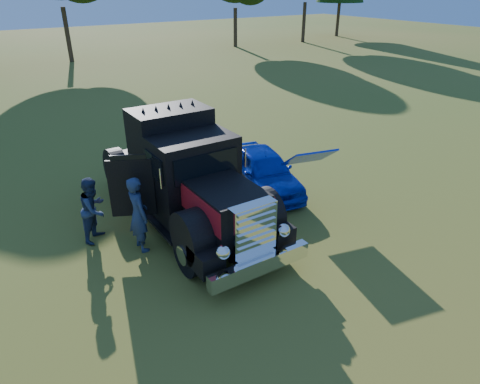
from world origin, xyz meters
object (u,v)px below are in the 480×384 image
object	(u,v)px
diamond_t_truck	(187,180)
spectator_far	(94,209)
spectator_near	(138,214)
hotrod_coupe	(263,170)

from	to	relation	value
diamond_t_truck	spectator_far	distance (m)	2.46
spectator_near	spectator_far	distance (m)	1.31
diamond_t_truck	spectator_near	bearing A→B (deg)	-162.43
diamond_t_truck	hotrod_coupe	distance (m)	3.05
spectator_near	diamond_t_truck	bearing A→B (deg)	-74.63
hotrod_coupe	spectator_near	size ratio (longest dim) A/B	2.22
hotrod_coupe	spectator_near	distance (m)	4.65
diamond_t_truck	spectator_near	xyz separation A→B (m)	(-1.58, -0.50, -0.31)
hotrod_coupe	spectator_near	bearing A→B (deg)	-166.45
diamond_t_truck	hotrod_coupe	bearing A→B (deg)	11.33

